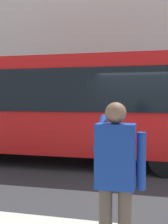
{
  "coord_description": "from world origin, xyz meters",
  "views": [
    {
      "loc": [
        -0.06,
        7.41,
        1.89
      ],
      "look_at": [
        1.86,
        -0.63,
        1.49
      ],
      "focal_mm": 46.02,
      "sensor_mm": 36.0,
      "label": 1
    }
  ],
  "objects": [
    {
      "name": "building_facade_far",
      "position": [
        -0.02,
        -6.8,
        5.99
      ],
      "size": [
        28.0,
        1.55,
        12.0
      ],
      "color": "beige",
      "rests_on": "ground_plane"
    },
    {
      "name": "ground_plane",
      "position": [
        0.0,
        0.0,
        0.0
      ],
      "size": [
        60.0,
        60.0,
        0.0
      ],
      "primitive_type": "plane",
      "color": "#2B2B2D"
    },
    {
      "name": "red_bus",
      "position": [
        2.57,
        -0.74,
        1.68
      ],
      "size": [
        9.05,
        2.54,
        3.08
      ],
      "color": "red",
      "rests_on": "ground_plane"
    },
    {
      "name": "pedestrian_photographer",
      "position": [
        0.3,
        4.51,
        1.14
      ],
      "size": [
        0.53,
        0.52,
        1.7
      ],
      "color": "#4C4238",
      "rests_on": "sidewalk_curb"
    }
  ]
}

